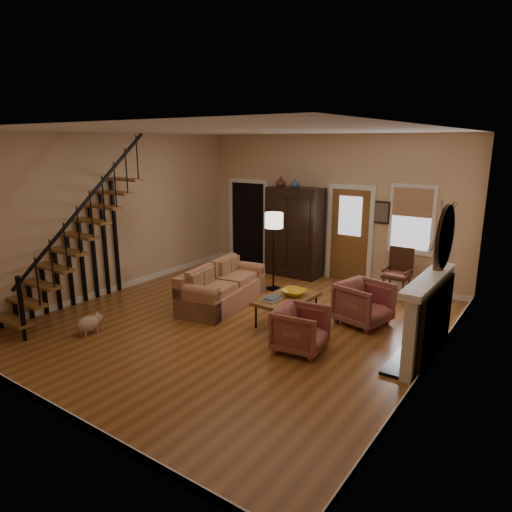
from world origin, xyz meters
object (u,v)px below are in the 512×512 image
Objects in this scene: armchair_right at (364,303)px; sofa at (222,286)px; armoire at (295,232)px; side_chair at (397,273)px; armchair_left at (301,329)px; coffee_table at (287,310)px; floor_lamp at (274,252)px.

sofa is at bearing 117.14° from armchair_right.
armoire reaches higher than sofa.
armchair_right is 1.75m from side_chair.
armchair_right is (0.38, 1.56, 0.03)m from armchair_left.
sofa is 2.47× the size of armchair_right.
armchair_left is at bearing -48.21° from coffee_table.
sofa is 2.71× the size of armchair_left.
armoire is 3.27m from armchair_right.
sofa reaches higher than coffee_table.
armchair_left is (2.25, -0.88, -0.04)m from sofa.
armchair_right is (2.54, -1.94, -0.67)m from armoire.
coffee_table is (1.41, -2.66, -0.81)m from armoire.
side_chair reaches higher than armchair_right.
coffee_table is at bearing 135.08° from armchair_right.
sofa is 1.49m from floor_lamp.
sofa is 1.65× the size of coffee_table.
armoire is 1.69× the size of coffee_table.
sofa is at bearing -92.00° from armoire.
side_chair is at bearing 33.61° from sofa.
armchair_right is at bearing 32.36° from coffee_table.
sofa is 2.72m from armchair_right.
coffee_table is 0.74× the size of floor_lamp.
armoire reaches higher than armchair_left.
floor_lamp is at bearing 69.23° from sofa.
sofa reaches higher than armchair_right.
armchair_left is at bearing -49.25° from floor_lamp.
armchair_right is 0.81× the size of side_chair.
coffee_table is 1.64× the size of armchair_left.
side_chair is (2.64, 2.42, 0.13)m from sofa.
floor_lamp is at bearing -156.32° from side_chair.
floor_lamp is at bearing 130.13° from coffee_table.
coffee_table is at bearing -114.93° from side_chair.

